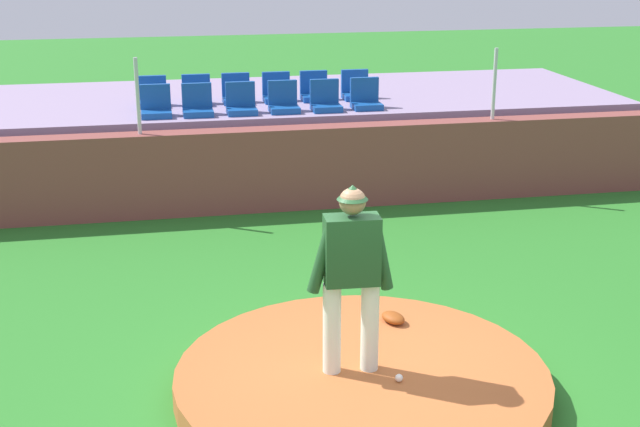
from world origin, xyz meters
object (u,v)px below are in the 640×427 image
stadium_chair_2 (241,104)px  stadium_chair_8 (236,94)px  stadium_chair_7 (197,95)px  stadium_chair_11 (356,90)px  baseball (399,378)px  stadium_chair_4 (325,101)px  stadium_chair_0 (156,107)px  stadium_chair_3 (283,102)px  fielding_glove (393,318)px  pitcher (352,266)px  stadium_chair_1 (198,105)px  stadium_chair_9 (277,92)px  stadium_chair_6 (153,97)px  stadium_chair_5 (366,99)px  stadium_chair_10 (315,91)px

stadium_chair_2 → stadium_chair_8: bearing=-91.2°
stadium_chair_7 → stadium_chair_11: same height
baseball → stadium_chair_4: (0.75, 7.14, 1.24)m
stadium_chair_0 → stadium_chair_3: 2.06m
fielding_glove → baseball: bearing=-36.9°
baseball → stadium_chair_0: size_ratio=0.15×
baseball → stadium_chair_0: 7.55m
pitcher → stadium_chair_1: (-0.97, 6.84, 0.21)m
stadium_chair_1 → stadium_chair_2: size_ratio=1.00×
stadium_chair_9 → stadium_chair_6: bearing=0.3°
stadium_chair_1 → stadium_chair_3: (1.41, 0.01, 0.00)m
fielding_glove → stadium_chair_4: (0.45, 5.90, 1.22)m
stadium_chair_3 → stadium_chair_9: bearing=-91.6°
baseball → stadium_chair_6: bearing=104.4°
stadium_chair_5 → stadium_chair_6: bearing=-14.0°
stadium_chair_1 → stadium_chair_7: bearing=-92.7°
pitcher → stadium_chair_4: size_ratio=3.66×
stadium_chair_9 → stadium_chair_11: (1.41, -0.01, 0.00)m
fielding_glove → stadium_chair_5: (1.15, 5.94, 1.22)m
stadium_chair_5 → stadium_chair_10: bearing=-51.8°
stadium_chair_3 → stadium_chair_11: 1.69m
stadium_chair_8 → stadium_chair_7: bearing=1.1°
stadium_chair_0 → stadium_chair_5: (3.46, 0.01, 0.00)m
pitcher → stadium_chair_11: size_ratio=3.66×
fielding_glove → pitcher: bearing=-59.8°
stadium_chair_5 → stadium_chair_9: same height
stadium_chair_8 → stadium_chair_5: bearing=156.6°
stadium_chair_1 → stadium_chair_11: bearing=-162.4°
baseball → stadium_chair_7: stadium_chair_7 is taller
baseball → stadium_chair_2: bearing=95.2°
stadium_chair_3 → stadium_chair_5: size_ratio=1.00×
stadium_chair_8 → fielding_glove: bearing=97.7°
stadium_chair_11 → stadium_chair_0: bearing=14.2°
stadium_chair_6 → stadium_chair_11: bearing=180.0°
stadium_chair_1 → stadium_chair_3: same height
stadium_chair_9 → stadium_chair_11: same height
baseball → stadium_chair_8: bearing=94.5°
fielding_glove → stadium_chair_7: bearing=169.5°
pitcher → stadium_chair_7: (-0.93, 7.76, 0.21)m
stadium_chair_7 → stadium_chair_6: bearing=0.7°
pitcher → stadium_chair_9: pitcher is taller
stadium_chair_7 → stadium_chair_10: same height
stadium_chair_0 → stadium_chair_7: bearing=-128.1°
stadium_chair_2 → stadium_chair_9: bearing=-128.2°
stadium_chair_11 → baseball: bearing=79.6°
fielding_glove → stadium_chair_5: bearing=145.3°
pitcher → stadium_chair_1: size_ratio=3.66×
fielding_glove → stadium_chair_3: 6.05m
baseball → stadium_chair_10: bearing=84.8°
stadium_chair_1 → stadium_chair_7: size_ratio=1.00×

